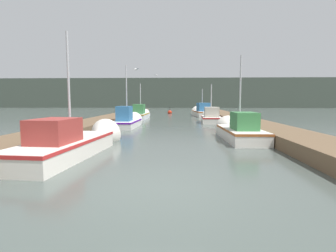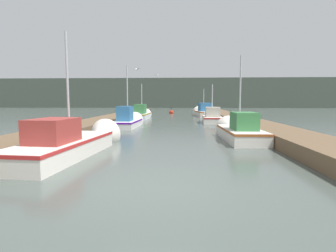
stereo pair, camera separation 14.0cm
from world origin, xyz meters
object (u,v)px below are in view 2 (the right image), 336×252
object	(u,v)px
fishing_boat_1	(238,130)
channel_buoy	(171,112)
mooring_piling_1	(146,110)
seagull_1	(158,75)
fishing_boat_0	(76,141)
fishing_boat_4	(142,114)
fishing_boat_5	(203,112)
mooring_piling_2	(214,112)
mooring_piling_0	(58,132)
fishing_boat_3	(212,117)
fishing_boat_2	(128,121)
seagull_lead	(136,69)

from	to	relation	value
fishing_boat_1	channel_buoy	size ratio (longest dim) A/B	4.51
mooring_piling_1	seagull_1	distance (m)	11.14
fishing_boat_0	fishing_boat_4	bearing A→B (deg)	95.41
fishing_boat_5	mooring_piling_2	xyz separation A→B (m)	(1.02, -2.64, 0.08)
mooring_piling_0	mooring_piling_2	xyz separation A→B (m)	(8.69, 18.79, -0.02)
fishing_boat_3	fishing_boat_2	bearing A→B (deg)	-143.52
fishing_boat_0	fishing_boat_2	distance (m)	9.46
fishing_boat_3	seagull_1	size ratio (longest dim) A/B	9.04
fishing_boat_2	fishing_boat_4	world-z (taller)	fishing_boat_2
seagull_lead	fishing_boat_1	bearing A→B (deg)	177.57
seagull_lead	mooring_piling_2	bearing A→B (deg)	-83.58
fishing_boat_5	fishing_boat_3	bearing A→B (deg)	-95.52
fishing_boat_5	mooring_piling_1	world-z (taller)	fishing_boat_5
fishing_boat_3	fishing_boat_4	bearing A→B (deg)	154.00
mooring_piling_2	channel_buoy	xyz separation A→B (m)	(-5.06, 7.76, -0.41)
fishing_boat_3	mooring_piling_2	size ratio (longest dim) A/B	4.23
fishing_boat_1	fishing_boat_3	size ratio (longest dim) A/B	1.02
mooring_piling_0	seagull_1	distance (m)	14.96
mooring_piling_2	seagull_1	size ratio (longest dim) A/B	2.14
fishing_boat_1	fishing_boat_3	bearing A→B (deg)	89.23
fishing_boat_4	fishing_boat_5	size ratio (longest dim) A/B	0.85
fishing_boat_0	channel_buoy	size ratio (longest dim) A/B	5.73
fishing_boat_0	fishing_boat_1	distance (m)	7.63
fishing_boat_0	fishing_boat_2	xyz separation A→B (m)	(0.01, 9.46, -0.01)
fishing_boat_1	seagull_lead	size ratio (longest dim) A/B	9.81
fishing_boat_1	fishing_boat_3	world-z (taller)	fishing_boat_1
fishing_boat_3	seagull_lead	xyz separation A→B (m)	(-5.70, -5.28, 3.57)
fishing_boat_4	fishing_boat_0	bearing A→B (deg)	-88.31
fishing_boat_2	mooring_piling_0	world-z (taller)	fishing_boat_2
fishing_boat_5	fishing_boat_2	bearing A→B (deg)	-122.01
fishing_boat_2	channel_buoy	xyz separation A→B (m)	(2.42, 18.20, -0.24)
fishing_boat_1	mooring_piling_2	bearing A→B (deg)	85.39
fishing_boat_2	mooring_piling_2	world-z (taller)	fishing_boat_2
fishing_boat_5	mooring_piling_0	size ratio (longest dim) A/B	5.14
fishing_boat_1	fishing_boat_5	distance (m)	18.82
fishing_boat_5	seagull_lead	size ratio (longest dim) A/B	12.15
mooring_piling_0	channel_buoy	bearing A→B (deg)	82.21
mooring_piling_2	fishing_boat_0	bearing A→B (deg)	-110.63
fishing_boat_4	mooring_piling_0	distance (m)	16.40
fishing_boat_2	seagull_lead	world-z (taller)	fishing_boat_2
fishing_boat_4	fishing_boat_5	xyz separation A→B (m)	(6.68, 5.06, 0.02)
mooring_piling_1	channel_buoy	world-z (taller)	mooring_piling_1
fishing_boat_1	mooring_piling_1	xyz separation A→B (m)	(-7.62, 21.87, 0.22)
channel_buoy	fishing_boat_5	bearing A→B (deg)	-51.73
mooring_piling_1	fishing_boat_4	bearing A→B (deg)	-84.76
fishing_boat_3	mooring_piling_1	world-z (taller)	fishing_boat_3
seagull_lead	fishing_boat_0	bearing A→B (deg)	121.39
fishing_boat_4	seagull_1	bearing A→B (deg)	-48.08
fishing_boat_1	fishing_boat_4	size ratio (longest dim) A/B	0.95
fishing_boat_5	seagull_lead	distance (m)	15.53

